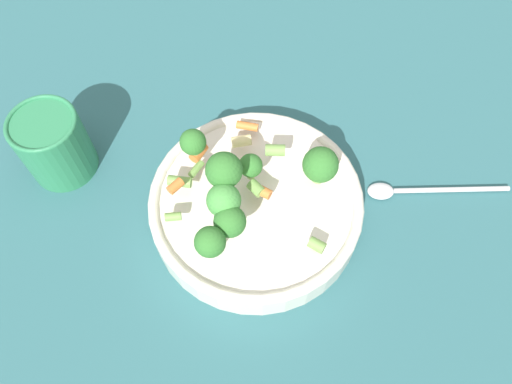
{
  "coord_description": "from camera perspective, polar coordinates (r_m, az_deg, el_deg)",
  "views": [
    {
      "loc": [
        -0.07,
        -0.29,
        0.59
      ],
      "look_at": [
        0.0,
        0.0,
        0.06
      ],
      "focal_mm": 35.0,
      "sensor_mm": 36.0,
      "label": 1
    }
  ],
  "objects": [
    {
      "name": "bowl",
      "position": [
        0.64,
        0.0,
        -1.51
      ],
      "size": [
        0.27,
        0.27,
        0.05
      ],
      "color": "silver",
      "rests_on": "ground_plane"
    },
    {
      "name": "ground_plane",
      "position": [
        0.66,
        0.0,
        -2.56
      ],
      "size": [
        3.0,
        3.0,
        0.0
      ],
      "primitive_type": "plane",
      "color": "#2D6066"
    },
    {
      "name": "spoon",
      "position": [
        0.71,
        17.46,
        0.17
      ],
      "size": [
        0.19,
        0.06,
        0.01
      ],
      "rotation": [
        0.0,
        0.0,
        9.2
      ],
      "color": "silver",
      "rests_on": "ground_plane"
    },
    {
      "name": "cup",
      "position": [
        0.71,
        -22.12,
        5.1
      ],
      "size": [
        0.09,
        0.09,
        0.1
      ],
      "color": "#2D7F51",
      "rests_on": "ground_plane"
    },
    {
      "name": "pasta_salad",
      "position": [
        0.58,
        -1.35,
        0.97
      ],
      "size": [
        0.22,
        0.21,
        0.09
      ],
      "color": "#8CB766",
      "rests_on": "bowl"
    }
  ]
}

